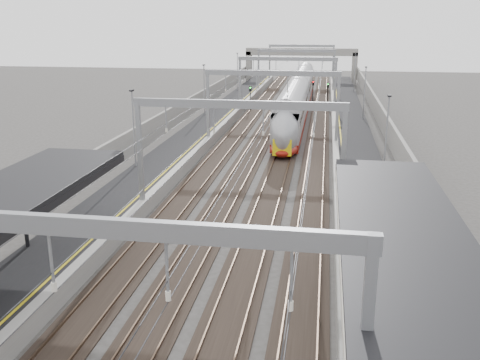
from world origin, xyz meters
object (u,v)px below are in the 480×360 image
(train, at_px, (297,102))
(signal_green, at_px, (250,94))
(bench, at_px, (377,271))
(overbridge, at_px, (301,56))

(train, xyz_separation_m, signal_green, (-6.70, 4.62, 0.33))
(train, height_order, signal_green, train)
(train, relative_size, bench, 29.18)
(overbridge, distance_m, train, 40.45)
(train, distance_m, bench, 47.25)
(overbridge, height_order, train, overbridge)
(overbridge, height_order, signal_green, overbridge)
(overbridge, xyz_separation_m, bench, (7.69, -87.14, -3.81))
(bench, bearing_deg, signal_green, 104.06)
(overbridge, relative_size, bench, 13.13)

